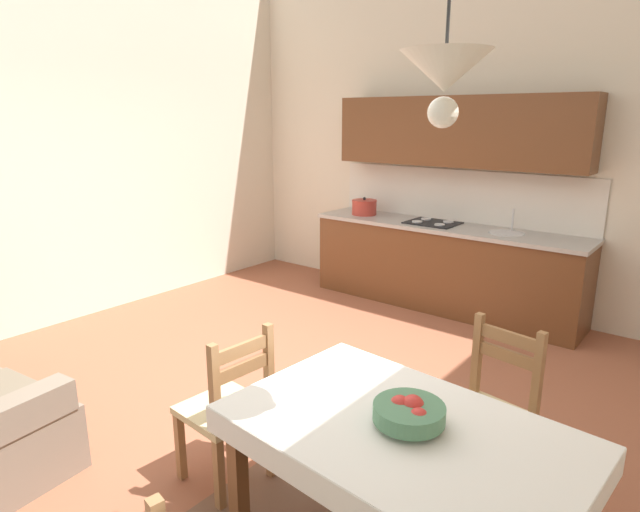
{
  "coord_description": "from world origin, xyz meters",
  "views": [
    {
      "loc": [
        2.31,
        -2.61,
        2.0
      ],
      "look_at": [
        -0.07,
        0.37,
        1.0
      ],
      "focal_mm": 29.99,
      "sensor_mm": 36.0,
      "label": 1
    }
  ],
  "objects_px": {
    "dining_table": "(401,451)",
    "fruit_bowl": "(409,413)",
    "kitchen_cabinetry": "(446,229)",
    "pendant_lamp": "(445,74)",
    "dining_chair_tv_side": "(228,410)",
    "dining_chair_kitchen_side": "(489,413)"
  },
  "relations": [
    {
      "from": "dining_chair_tv_side",
      "to": "dining_table",
      "type": "bearing_deg",
      "value": 1.44
    },
    {
      "from": "dining_table",
      "to": "fruit_bowl",
      "type": "xyz_separation_m",
      "value": [
        0.02,
        0.02,
        0.18
      ]
    },
    {
      "from": "kitchen_cabinetry",
      "to": "fruit_bowl",
      "type": "bearing_deg",
      "value": -66.55
    },
    {
      "from": "dining_chair_tv_side",
      "to": "pendant_lamp",
      "type": "height_order",
      "value": "pendant_lamp"
    },
    {
      "from": "dining_table",
      "to": "dining_chair_tv_side",
      "type": "xyz_separation_m",
      "value": [
        -1.06,
        -0.03,
        -0.19
      ]
    },
    {
      "from": "pendant_lamp",
      "to": "fruit_bowl",
      "type": "bearing_deg",
      "value": -158.66
    },
    {
      "from": "dining_table",
      "to": "dining_chair_kitchen_side",
      "type": "relative_size",
      "value": 1.64
    },
    {
      "from": "fruit_bowl",
      "to": "pendant_lamp",
      "type": "xyz_separation_m",
      "value": [
        0.06,
        0.02,
        1.33
      ]
    },
    {
      "from": "kitchen_cabinetry",
      "to": "dining_table",
      "type": "distance_m",
      "value": 3.67
    },
    {
      "from": "kitchen_cabinetry",
      "to": "fruit_bowl",
      "type": "xyz_separation_m",
      "value": [
        1.46,
        -3.36,
        -0.04
      ]
    },
    {
      "from": "fruit_bowl",
      "to": "pendant_lamp",
      "type": "height_order",
      "value": "pendant_lamp"
    },
    {
      "from": "fruit_bowl",
      "to": "dining_chair_tv_side",
      "type": "bearing_deg",
      "value": -177.74
    },
    {
      "from": "kitchen_cabinetry",
      "to": "pendant_lamp",
      "type": "relative_size",
      "value": 3.61
    },
    {
      "from": "dining_chair_kitchen_side",
      "to": "pendant_lamp",
      "type": "relative_size",
      "value": 1.16
    },
    {
      "from": "kitchen_cabinetry",
      "to": "dining_chair_tv_side",
      "type": "bearing_deg",
      "value": -83.7
    },
    {
      "from": "kitchen_cabinetry",
      "to": "dining_table",
      "type": "bearing_deg",
      "value": -66.96
    },
    {
      "from": "dining_table",
      "to": "dining_chair_kitchen_side",
      "type": "height_order",
      "value": "dining_chair_kitchen_side"
    },
    {
      "from": "pendant_lamp",
      "to": "kitchen_cabinetry",
      "type": "bearing_deg",
      "value": 114.51
    },
    {
      "from": "dining_chair_kitchen_side",
      "to": "dining_chair_tv_side",
      "type": "relative_size",
      "value": 1.0
    },
    {
      "from": "pendant_lamp",
      "to": "dining_chair_kitchen_side",
      "type": "bearing_deg",
      "value": 91.11
    },
    {
      "from": "pendant_lamp",
      "to": "dining_table",
      "type": "bearing_deg",
      "value": -154.47
    },
    {
      "from": "dining_chair_tv_side",
      "to": "fruit_bowl",
      "type": "relative_size",
      "value": 3.1
    }
  ]
}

